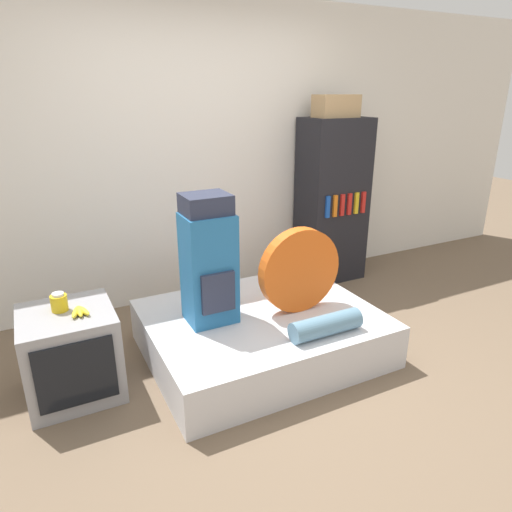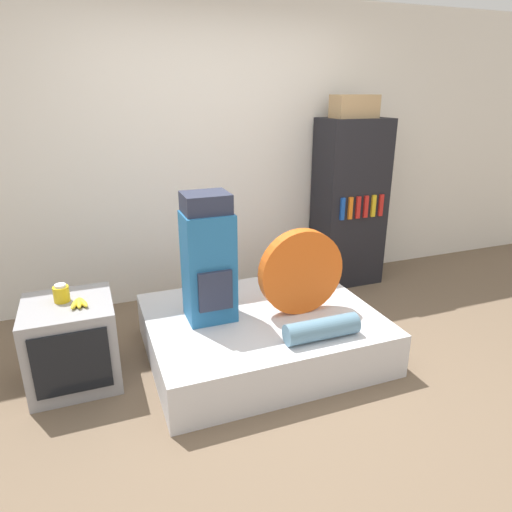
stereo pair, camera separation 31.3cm
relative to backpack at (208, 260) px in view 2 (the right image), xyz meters
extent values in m
plane|color=brown|center=(0.38, -0.55, -0.75)|extent=(16.00, 16.00, 0.00)
cube|color=white|center=(0.38, 1.17, 0.55)|extent=(8.00, 0.05, 2.60)
cube|color=silver|center=(0.36, -0.08, -0.59)|extent=(1.62, 1.30, 0.32)
cube|color=#23669E|center=(0.00, 0.00, -0.05)|extent=(0.33, 0.29, 0.76)
cube|color=#282D42|center=(0.00, 0.02, 0.39)|extent=(0.30, 0.26, 0.13)
cube|color=#282D42|center=(0.00, -0.16, -0.17)|extent=(0.23, 0.03, 0.28)
cylinder|color=#E05B19|center=(0.63, -0.15, -0.12)|extent=(0.62, 0.10, 0.62)
cylinder|color=#5B849E|center=(0.60, -0.55, -0.36)|extent=(0.51, 0.14, 0.14)
cube|color=#939399|center=(-0.93, 0.04, -0.47)|extent=(0.55, 0.55, 0.57)
cube|color=black|center=(-0.93, -0.25, -0.45)|extent=(0.44, 0.02, 0.41)
cylinder|color=gold|center=(-0.95, 0.08, -0.13)|extent=(0.10, 0.10, 0.10)
cylinder|color=white|center=(-0.95, 0.08, -0.08)|extent=(0.07, 0.07, 0.02)
ellipsoid|color=yellow|center=(-0.87, -0.02, -0.17)|extent=(0.08, 0.16, 0.04)
ellipsoid|color=yellow|center=(-0.85, -0.02, -0.17)|extent=(0.04, 0.15, 0.04)
ellipsoid|color=yellow|center=(-0.83, -0.02, -0.17)|extent=(0.08, 0.16, 0.04)
cube|color=black|center=(1.66, 0.91, 0.05)|extent=(0.63, 0.42, 1.60)
cube|color=#194CB2|center=(1.46, 0.68, 0.06)|extent=(0.04, 0.02, 0.21)
cube|color=orange|center=(1.54, 0.68, 0.06)|extent=(0.04, 0.02, 0.21)
cube|color=red|center=(1.62, 0.68, 0.06)|extent=(0.04, 0.02, 0.21)
cube|color=red|center=(1.71, 0.68, 0.06)|extent=(0.04, 0.02, 0.21)
cube|color=gold|center=(1.79, 0.68, 0.06)|extent=(0.04, 0.02, 0.21)
cube|color=red|center=(1.87, 0.68, 0.06)|extent=(0.04, 0.02, 0.21)
cube|color=tan|center=(1.63, 0.88, 0.95)|extent=(0.40, 0.23, 0.20)
camera|label=1|loc=(-1.02, -2.71, 1.09)|focal=32.00mm
camera|label=2|loc=(-0.73, -2.83, 1.09)|focal=32.00mm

